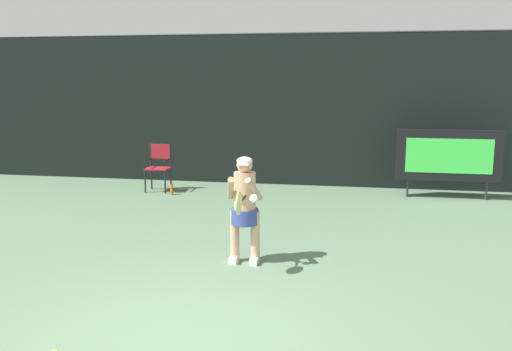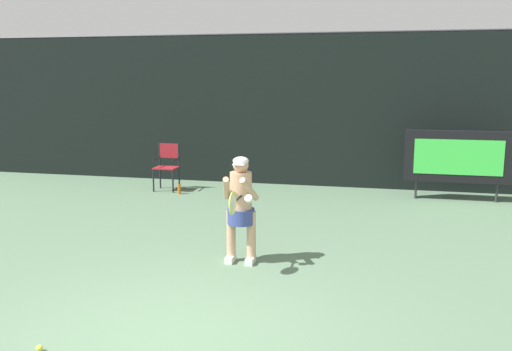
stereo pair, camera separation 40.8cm
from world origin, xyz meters
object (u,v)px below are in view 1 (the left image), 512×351
(umpire_chair, at_px, (159,164))
(tennis_player, at_px, (245,205))
(water_bottle, at_px, (172,189))
(scoreboard, at_px, (448,155))
(tennis_racket, at_px, (239,203))

(umpire_chair, bearing_deg, tennis_player, -56.95)
(water_bottle, height_order, tennis_player, tennis_player)
(tennis_player, bearing_deg, scoreboard, 54.70)
(tennis_racket, bearing_deg, tennis_player, 111.99)
(scoreboard, xyz_separation_m, umpire_chair, (-6.46, -0.35, -0.33))
(scoreboard, height_order, umpire_chair, scoreboard)
(umpire_chair, distance_m, water_bottle, 0.76)
(scoreboard, bearing_deg, tennis_racket, -122.08)
(umpire_chair, height_order, tennis_player, tennis_player)
(umpire_chair, relative_size, tennis_player, 0.70)
(scoreboard, distance_m, tennis_racket, 6.48)
(water_bottle, bearing_deg, tennis_player, -58.74)
(tennis_player, bearing_deg, tennis_racket, -85.50)
(water_bottle, height_order, tennis_racket, tennis_racket)
(scoreboard, bearing_deg, tennis_player, -125.30)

